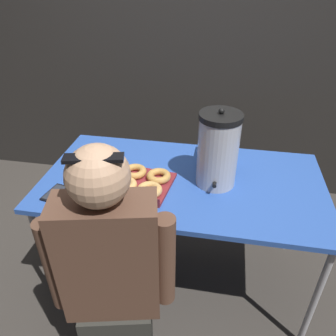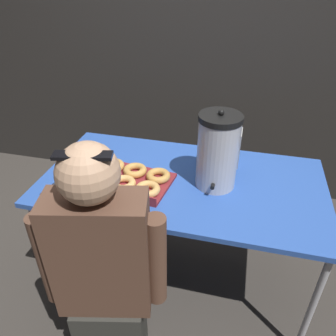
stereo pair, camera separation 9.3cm
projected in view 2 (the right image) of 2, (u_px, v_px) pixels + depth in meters
ground_plane at (180, 273)px, 2.15m from camera, size 12.00×12.00×0.00m
back_wall at (216, 26)px, 2.36m from camera, size 6.00×0.11×2.65m
folding_table at (182, 186)px, 1.77m from camera, size 1.49×0.79×0.75m
donut_box at (129, 179)px, 1.71m from camera, size 0.46×0.34×0.05m
coffee_urn at (218, 151)px, 1.61m from camera, size 0.21×0.24×0.42m
cell_phone at (55, 189)px, 1.67m from camera, size 0.10×0.15×0.01m
space_heater at (226, 147)px, 1.84m from camera, size 0.16×0.13×0.21m
person_seated at (105, 277)px, 1.38m from camera, size 0.51×0.28×1.25m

